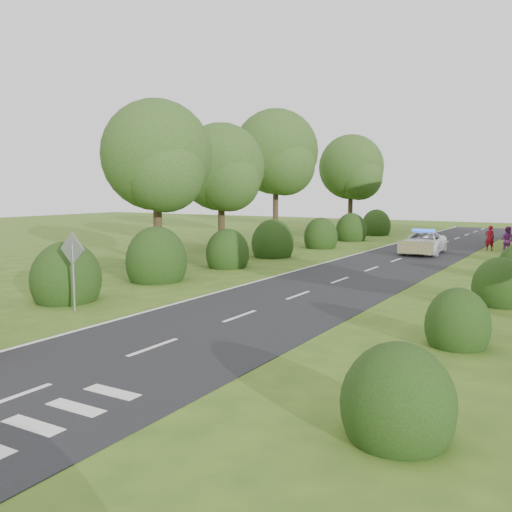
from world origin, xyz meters
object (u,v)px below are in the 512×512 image
Objects in this scene: police_van at (423,243)px; pedestrian_purple at (507,240)px; road_sign at (73,260)px; pedestrian_red at (490,238)px.

police_van is 4.94m from pedestrian_purple.
road_sign is at bearing -108.18° from police_van.
road_sign is 22.67m from police_van.
pedestrian_red is at bearing 47.25° from police_van.
police_van is at bearing 76.18° from road_sign.
road_sign is 0.51× the size of police_van.
road_sign reaches higher than police_van.
pedestrian_purple is at bearing 23.20° from police_van.
road_sign is 27.36m from pedestrian_red.
road_sign reaches higher than pedestrian_purple.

